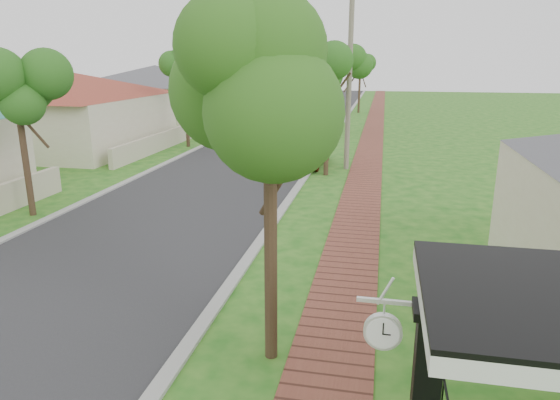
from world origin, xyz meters
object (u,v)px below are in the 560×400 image
Objects in this scene: parked_car_white at (314,122)px; station_clock at (383,329)px; parked_car_red at (308,152)px; near_tree at (270,102)px; utility_pole at (349,76)px.

parked_car_white is 30.96m from station_clock.
parked_car_red is at bearing 101.17° from station_clock.
utility_pole reaches higher than near_tree.
parked_car_white is at bearing 104.90° from utility_pole.
near_tree is (1.80, -16.41, 3.75)m from parked_car_red.
near_tree is at bearing -83.88° from parked_car_white.
near_tree is at bearing 131.44° from station_clock.
utility_pole is at bearing -75.41° from parked_car_white.
station_clock reaches higher than parked_car_white.
near_tree is 3.75m from station_clock.
station_clock is at bearing -84.47° from utility_pole.
near_tree is 0.65× the size of utility_pole.
utility_pole reaches higher than station_clock.
utility_pole reaches higher than parked_car_red.
parked_car_white reaches higher than parked_car_red.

